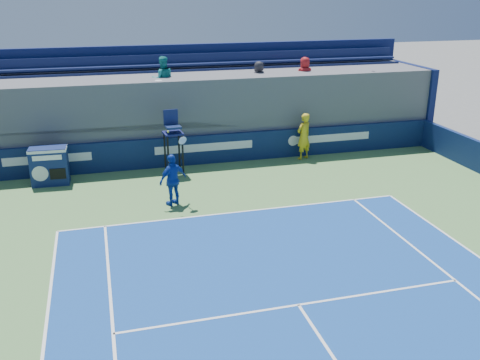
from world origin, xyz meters
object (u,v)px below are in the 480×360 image
object	(u,v)px
ball_person	(304,136)
tennis_player	(173,180)
match_clock	(49,165)
umpire_chair	(173,136)

from	to	relation	value
ball_person	tennis_player	size ratio (longest dim) A/B	0.75
match_clock	umpire_chair	size ratio (longest dim) A/B	0.56
umpire_chair	tennis_player	size ratio (longest dim) A/B	0.96
match_clock	umpire_chair	world-z (taller)	umpire_chair
ball_person	match_clock	size ratio (longest dim) A/B	1.38
ball_person	umpire_chair	size ratio (longest dim) A/B	0.78
ball_person	tennis_player	xyz separation A→B (m)	(-5.98, -3.59, -0.10)
umpire_chair	tennis_player	distance (m)	3.20
ball_person	tennis_player	world-z (taller)	tennis_player
match_clock	tennis_player	world-z (taller)	tennis_player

